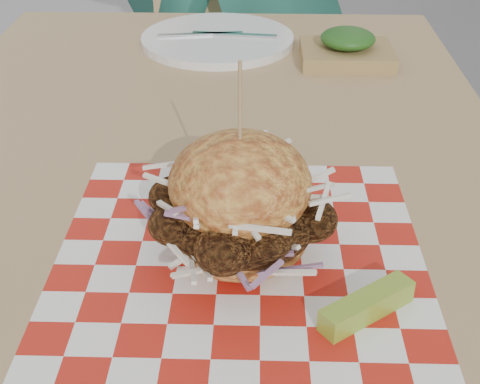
{
  "coord_description": "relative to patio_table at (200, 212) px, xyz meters",
  "views": [
    {
      "loc": [
        0.32,
        -0.94,
        1.15
      ],
      "look_at": [
        0.31,
        -0.41,
        0.82
      ],
      "focal_mm": 50.0,
      "sensor_mm": 36.0,
      "label": 1
    }
  ],
  "objects": [
    {
      "name": "patio_table",
      "position": [
        0.0,
        0.0,
        0.0
      ],
      "size": [
        0.8,
        1.2,
        0.75
      ],
      "color": "tan",
      "rests_on": "ground"
    },
    {
      "name": "place_setting",
      "position": [
        0.0,
        0.42,
        0.09
      ],
      "size": [
        0.27,
        0.27,
        0.02
      ],
      "color": "white",
      "rests_on": "patio_table"
    },
    {
      "name": "sandwich",
      "position": [
        0.06,
        -0.2,
        0.14
      ],
      "size": [
        0.18,
        0.18,
        0.2
      ],
      "color": "gold",
      "rests_on": "paper_liner"
    },
    {
      "name": "paper_liner",
      "position": [
        0.06,
        -0.2,
        0.08
      ],
      "size": [
        0.36,
        0.36,
        0.0
      ],
      "primitive_type": "cube",
      "color": "red",
      "rests_on": "patio_table"
    },
    {
      "name": "pickle_spear",
      "position": [
        0.17,
        -0.28,
        0.09
      ],
      "size": [
        0.09,
        0.07,
        0.02
      ],
      "primitive_type": "cube",
      "rotation": [
        0.0,
        0.0,
        0.64
      ],
      "color": "#87A630",
      "rests_on": "paper_liner"
    },
    {
      "name": "kraft_tray",
      "position": [
        0.22,
        0.34,
        0.1
      ],
      "size": [
        0.15,
        0.12,
        0.06
      ],
      "color": "olive",
      "rests_on": "patio_table"
    },
    {
      "name": "patio_chair",
      "position": [
        -0.0,
        0.97,
        -0.12
      ],
      "size": [
        0.42,
        0.43,
        0.95
      ],
      "rotation": [
        0.0,
        0.0,
        0.01
      ],
      "color": "tan",
      "rests_on": "ground"
    }
  ]
}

